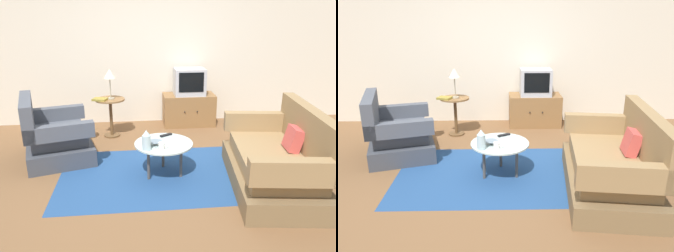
% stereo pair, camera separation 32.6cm
% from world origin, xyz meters
% --- Properties ---
extents(ground_plane, '(16.00, 16.00, 0.00)m').
position_xyz_m(ground_plane, '(0.00, 0.00, 0.00)').
color(ground_plane, brown).
extents(back_wall, '(9.00, 0.12, 2.70)m').
position_xyz_m(back_wall, '(0.00, 2.20, 1.35)').
color(back_wall, beige).
rests_on(back_wall, ground).
extents(area_rug, '(2.57, 1.60, 0.00)m').
position_xyz_m(area_rug, '(0.03, -0.06, 0.00)').
color(area_rug, navy).
rests_on(area_rug, ground).
extents(armchair, '(1.09, 1.19, 0.89)m').
position_xyz_m(armchair, '(-1.42, 0.58, 0.30)').
color(armchair, '#3E424B').
rests_on(armchair, ground).
extents(couch, '(1.10, 1.74, 0.92)m').
position_xyz_m(couch, '(1.30, -0.47, 0.30)').
color(couch, brown).
rests_on(couch, ground).
extents(coffee_table, '(0.71, 0.71, 0.42)m').
position_xyz_m(coffee_table, '(0.03, -0.06, 0.38)').
color(coffee_table, '#B2C6C1').
rests_on(coffee_table, ground).
extents(side_table, '(0.47, 0.47, 0.63)m').
position_xyz_m(side_table, '(-0.69, 1.39, 0.45)').
color(side_table, olive).
rests_on(side_table, ground).
extents(tv_stand, '(0.91, 0.51, 0.56)m').
position_xyz_m(tv_stand, '(0.66, 1.86, 0.28)').
color(tv_stand, olive).
rests_on(tv_stand, ground).
extents(television, '(0.53, 0.42, 0.46)m').
position_xyz_m(television, '(0.66, 1.84, 0.79)').
color(television, '#B7B7BC').
rests_on(television, tv_stand).
extents(table_lamp, '(0.19, 0.19, 0.47)m').
position_xyz_m(table_lamp, '(-0.68, 1.37, 1.01)').
color(table_lamp, '#9E937A').
rests_on(table_lamp, side_table).
extents(vase, '(0.10, 0.10, 0.24)m').
position_xyz_m(vase, '(-0.19, -0.25, 0.54)').
color(vase, silver).
rests_on(vase, coffee_table).
extents(mug, '(0.12, 0.07, 0.08)m').
position_xyz_m(mug, '(-0.01, -0.24, 0.46)').
color(mug, white).
rests_on(mug, coffee_table).
extents(bowl, '(0.17, 0.17, 0.04)m').
position_xyz_m(bowl, '(-0.08, -0.10, 0.44)').
color(bowl, slate).
rests_on(bowl, coffee_table).
extents(tv_remote_dark, '(0.17, 0.12, 0.02)m').
position_xyz_m(tv_remote_dark, '(0.08, 0.18, 0.43)').
color(tv_remote_dark, black).
rests_on(tv_remote_dark, coffee_table).
extents(book, '(0.26, 0.23, 0.03)m').
position_xyz_m(book, '(-0.84, 1.31, 0.64)').
color(book, olive).
rests_on(book, side_table).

